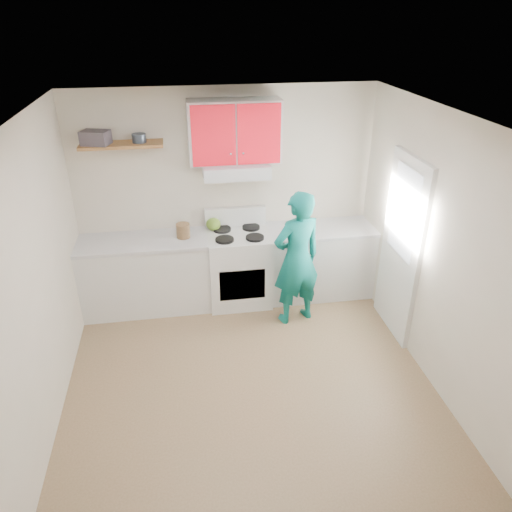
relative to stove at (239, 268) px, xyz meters
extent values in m
plane|color=brown|center=(-0.10, -1.57, -0.46)|extent=(3.80, 3.80, 0.00)
cube|color=white|center=(-0.10, -1.57, 2.14)|extent=(3.60, 3.80, 0.04)
cube|color=beige|center=(-0.10, 0.32, 0.84)|extent=(3.60, 0.04, 2.60)
cube|color=beige|center=(-0.10, -3.47, 0.84)|extent=(3.60, 0.04, 2.60)
cube|color=beige|center=(-1.90, -1.57, 0.84)|extent=(0.04, 3.80, 2.60)
cube|color=beige|center=(1.70, -1.57, 0.84)|extent=(0.04, 3.80, 2.60)
cube|color=white|center=(1.68, -0.88, 0.56)|extent=(0.05, 0.85, 2.05)
cube|color=white|center=(1.65, -0.88, 0.99)|extent=(0.01, 0.55, 0.95)
cube|color=silver|center=(-1.14, 0.02, -0.01)|extent=(1.52, 0.60, 0.90)
cube|color=silver|center=(1.04, 0.02, -0.01)|extent=(1.32, 0.60, 0.90)
cube|color=white|center=(0.00, 0.00, 0.00)|extent=(0.76, 0.65, 0.92)
cube|color=silver|center=(0.00, 0.10, 1.24)|extent=(0.76, 0.44, 0.15)
cube|color=red|center=(0.00, 0.16, 1.66)|extent=(1.02, 0.33, 0.70)
cube|color=brown|center=(-1.25, 0.18, 1.56)|extent=(0.90, 0.30, 0.04)
cube|color=#443C44|center=(-1.51, 0.15, 1.65)|extent=(0.34, 0.28, 0.15)
cylinder|color=#333D4C|center=(-1.05, 0.17, 1.62)|extent=(0.19, 0.19, 0.09)
ellipsoid|color=olive|center=(-0.28, 0.18, 0.54)|extent=(0.23, 0.23, 0.15)
cylinder|color=brown|center=(-0.65, 0.02, 0.54)|extent=(0.22, 0.22, 0.19)
cube|color=olive|center=(0.80, -0.03, 0.45)|extent=(0.36, 0.31, 0.02)
cube|color=red|center=(1.45, 0.01, 0.44)|extent=(0.30, 0.25, 0.01)
imported|color=#0B655E|center=(0.60, -0.54, 0.35)|extent=(0.68, 0.54, 1.63)
camera|label=1|loc=(-0.64, -5.24, 2.92)|focal=33.83mm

